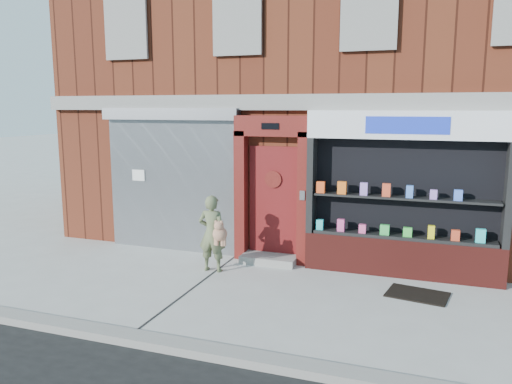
% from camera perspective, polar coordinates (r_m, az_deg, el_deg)
% --- Properties ---
extents(ground, '(80.00, 80.00, 0.00)m').
position_cam_1_polar(ground, '(8.29, 2.89, -11.99)').
color(ground, '#9E9E99').
rests_on(ground, ground).
extents(curb, '(60.00, 0.30, 0.12)m').
position_cam_1_polar(curb, '(6.41, -2.87, -18.18)').
color(curb, gray).
rests_on(curb, ground).
extents(building, '(12.00, 8.16, 8.00)m').
position_cam_1_polar(building, '(13.59, 10.45, 13.48)').
color(building, '#521F12').
rests_on(building, ground).
extents(shutter_bay, '(3.10, 0.30, 3.04)m').
position_cam_1_polar(shutter_bay, '(10.74, -9.56, 2.38)').
color(shutter_bay, gray).
rests_on(shutter_bay, ground).
extents(red_door_bay, '(1.52, 0.58, 2.90)m').
position_cam_1_polar(red_door_bay, '(9.83, 1.86, 0.30)').
color(red_door_bay, '#4D100D').
rests_on(red_door_bay, ground).
extents(pharmacy_bay, '(3.50, 0.41, 3.00)m').
position_cam_1_polar(pharmacy_bay, '(9.37, 16.48, -1.09)').
color(pharmacy_bay, '#5B1915').
rests_on(pharmacy_bay, ground).
extents(woman, '(0.63, 0.46, 1.45)m').
position_cam_1_polar(woman, '(9.37, -4.97, -4.73)').
color(woman, '#5B6442').
rests_on(woman, ground).
extents(doormat, '(1.05, 0.82, 0.02)m').
position_cam_1_polar(doormat, '(8.79, 17.96, -11.08)').
color(doormat, black).
rests_on(doormat, ground).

